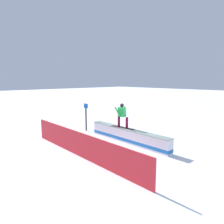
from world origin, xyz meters
name	(u,v)px	position (x,y,z in m)	size (l,w,h in m)	color
ground_plane	(127,142)	(0.00, 0.00, 0.00)	(120.00, 120.00, 0.00)	white
grind_box	(127,136)	(0.00, 0.00, 0.35)	(5.51, 0.60, 0.78)	white
snowboarder	(122,115)	(0.42, 0.00, 1.52)	(1.54, 0.48, 1.37)	black
safety_fence	(80,145)	(0.00, 3.12, 0.56)	(8.24, 0.06, 1.12)	red
trail_marker	(86,116)	(3.76, 0.05, 0.99)	(0.40, 0.10, 1.85)	#262628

